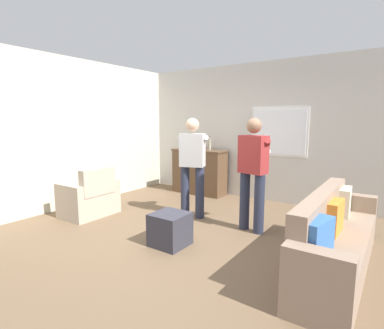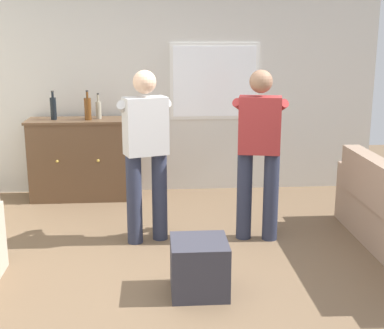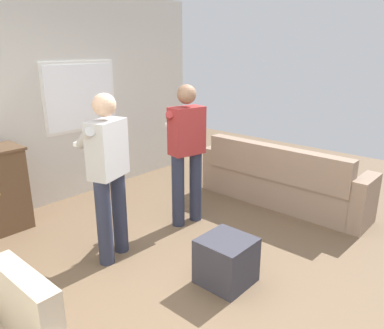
% 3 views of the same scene
% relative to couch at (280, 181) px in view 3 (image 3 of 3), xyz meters
% --- Properties ---
extents(ground, '(10.40, 10.40, 0.00)m').
position_rel_couch_xyz_m(ground, '(-1.99, -0.23, -0.34)').
color(ground, brown).
extents(wall_back_with_window, '(5.20, 0.15, 2.80)m').
position_rel_couch_xyz_m(wall_back_with_window, '(-1.97, 2.43, 1.06)').
color(wall_back_with_window, beige).
rests_on(wall_back_with_window, ground).
extents(couch, '(0.57, 2.35, 0.86)m').
position_rel_couch_xyz_m(couch, '(0.00, 0.00, 0.00)').
color(couch, gray).
rests_on(couch, ground).
extents(ottoman, '(0.45, 0.45, 0.43)m').
position_rel_couch_xyz_m(ottoman, '(-1.91, -0.53, -0.12)').
color(ottoman, '#33333D').
rests_on(ottoman, ground).
extents(person_standing_left, '(0.53, 0.52, 1.68)m').
position_rel_couch_xyz_m(person_standing_left, '(-2.33, 0.61, 0.60)').
color(person_standing_left, '#282D42').
rests_on(person_standing_left, ground).
extents(person_standing_right, '(0.55, 0.51, 1.68)m').
position_rel_couch_xyz_m(person_standing_right, '(-1.23, 0.58, 0.60)').
color(person_standing_right, '#282D42').
rests_on(person_standing_right, ground).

